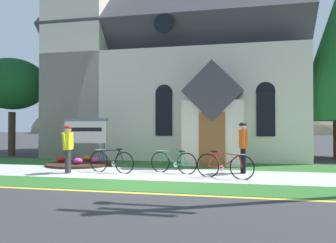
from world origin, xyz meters
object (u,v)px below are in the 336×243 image
at_px(cyclist_in_blue_jersey, 68,146).
at_px(cyclist_in_yellow_jersey, 243,143).
at_px(bicycle_white, 111,161).
at_px(bicycle_yellow, 224,166).
at_px(yard_deciduous_tree, 12,84).
at_px(church_sign, 85,133).
at_px(bicycle_silver, 173,162).

xyz_separation_m(cyclist_in_blue_jersey, cyclist_in_yellow_jersey, (5.72, 1.14, 0.08)).
bearing_deg(cyclist_in_blue_jersey, bicycle_white, 17.28).
xyz_separation_m(bicycle_yellow, yard_deciduous_tree, (-11.47, 5.50, 3.45)).
distance_m(cyclist_in_blue_jersey, cyclist_in_yellow_jersey, 5.83).
xyz_separation_m(church_sign, bicycle_white, (2.03, -2.19, -0.90)).
relative_size(cyclist_in_yellow_jersey, yard_deciduous_tree, 0.32).
xyz_separation_m(church_sign, yard_deciduous_tree, (-5.67, 2.87, 2.54)).
xyz_separation_m(bicycle_white, yard_deciduous_tree, (-7.70, 5.06, 3.45)).
bearing_deg(cyclist_in_blue_jersey, bicycle_yellow, -0.18).
distance_m(bicycle_yellow, cyclist_in_blue_jersey, 5.17).
height_order(bicycle_yellow, bicycle_white, bicycle_white).
height_order(bicycle_yellow, cyclist_in_blue_jersey, cyclist_in_blue_jersey).
distance_m(bicycle_yellow, yard_deciduous_tree, 13.18).
distance_m(bicycle_yellow, bicycle_white, 3.80).
distance_m(bicycle_silver, cyclist_in_blue_jersey, 3.56).
xyz_separation_m(cyclist_in_blue_jersey, yard_deciduous_tree, (-6.33, 5.49, 2.91)).
relative_size(church_sign, bicycle_yellow, 1.11).
bearing_deg(cyclist_in_blue_jersey, yard_deciduous_tree, 139.08).
height_order(church_sign, cyclist_in_blue_jersey, church_sign).
xyz_separation_m(bicycle_yellow, cyclist_in_yellow_jersey, (0.58, 1.16, 0.61)).
distance_m(bicycle_silver, bicycle_white, 2.10).
height_order(bicycle_silver, yard_deciduous_tree, yard_deciduous_tree).
height_order(bicycle_yellow, yard_deciduous_tree, yard_deciduous_tree).
bearing_deg(bicycle_white, yard_deciduous_tree, 146.68).
xyz_separation_m(bicycle_silver, cyclist_in_blue_jersey, (-3.44, -0.74, 0.55)).
distance_m(cyclist_in_yellow_jersey, yard_deciduous_tree, 13.12).
bearing_deg(bicycle_yellow, church_sign, 155.57).
bearing_deg(bicycle_white, church_sign, 132.72).
bearing_deg(bicycle_silver, bicycle_white, -171.38).
bearing_deg(bicycle_white, bicycle_yellow, -6.67).
bearing_deg(yard_deciduous_tree, bicycle_white, -33.32).
relative_size(cyclist_in_blue_jersey, yard_deciduous_tree, 0.30).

